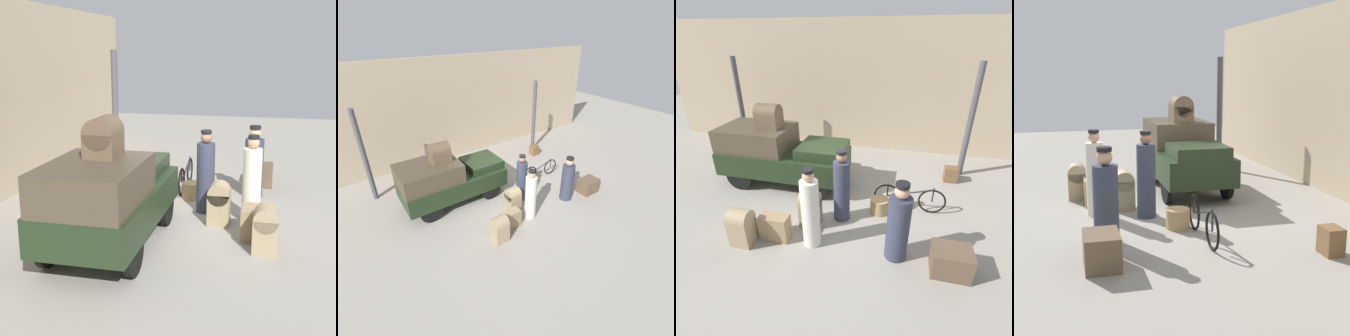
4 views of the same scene
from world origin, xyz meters
TOP-DOWN VIEW (x-y plane):
  - ground_plane at (0.00, 0.00)m, footprint 30.00×30.00m
  - canopy_pillar_right at (3.42, 2.47)m, footprint 0.17×0.17m
  - truck at (-1.85, 0.75)m, footprint 3.58×1.58m
  - bicycle at (1.88, 0.14)m, footprint 1.75×0.04m
  - wicker_basket at (1.19, -0.13)m, footprint 0.45×0.45m
  - conductor_in_dark_uniform at (0.34, -0.58)m, footprint 0.38×0.38m
  - porter_lifting_near_truck at (1.67, -1.51)m, footprint 0.43×0.43m
  - porter_carrying_trunk at (-0.06, -1.56)m, footprint 0.37×0.37m
  - trunk_barrel_dark at (-1.48, -1.88)m, footprint 0.44×0.42m
  - suitcase_black_upright at (-0.88, -1.60)m, footprint 0.62×0.32m
  - trunk_umber_medium at (3.07, 1.93)m, footprint 0.38×0.31m
  - suitcase_tan_flat at (-0.31, -0.95)m, footprint 0.43×0.43m
  - trunk_wicker_pale at (2.68, -1.68)m, footprint 0.70×0.54m
  - trunk_on_truck_roof at (-2.05, 0.75)m, footprint 0.63×0.51m

SIDE VIEW (x-z plane):
  - ground_plane at x=0.00m, z-range 0.00..0.00m
  - wicker_basket at x=1.19m, z-range 0.00..0.37m
  - trunk_umber_medium at x=3.07m, z-range 0.00..0.46m
  - trunk_wicker_pale at x=2.68m, z-range 0.00..0.54m
  - suitcase_black_upright at x=-0.88m, z-range 0.00..0.58m
  - bicycle at x=1.88m, z-range -0.01..0.69m
  - trunk_barrel_dark at x=-1.48m, z-range 0.02..0.85m
  - suitcase_tan_flat at x=-0.31m, z-range 0.02..0.87m
  - porter_lifting_near_truck at x=1.67m, z-range -0.08..1.60m
  - conductor_in_dark_uniform at x=0.34m, z-range -0.07..1.69m
  - porter_carrying_trunk at x=-0.06m, z-range -0.07..1.70m
  - truck at x=-1.85m, z-range 0.09..1.76m
  - canopy_pillar_right at x=3.42m, z-range 0.00..3.36m
  - trunk_on_truck_roof at x=-2.05m, z-range 1.66..2.32m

